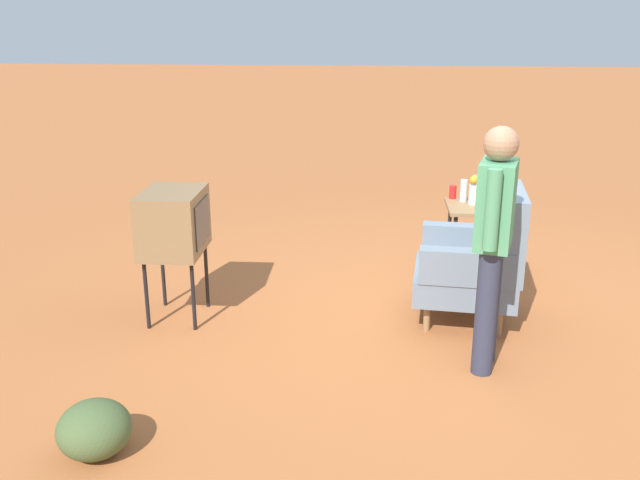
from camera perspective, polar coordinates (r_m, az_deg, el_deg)
name	(u,v)px	position (r m, az deg, el deg)	size (l,w,h in m)	color
ground_plane	(444,321)	(5.47, 10.30, -6.71)	(60.00, 60.00, 0.00)	#AD6033
armchair	(479,260)	(5.37, 13.14, -1.66)	(0.84, 0.85, 1.06)	#937047
side_table	(478,217)	(6.27, 13.09, 1.90)	(0.56, 0.56, 0.67)	black
tv_on_stand	(174,223)	(5.31, -12.15, 1.42)	(0.61, 0.46, 1.03)	black
person_standing	(493,235)	(4.52, 14.31, 0.41)	(0.55, 0.31, 1.64)	#2D3347
soda_can_red	(453,192)	(6.42, 11.05, 3.96)	(0.07, 0.07, 0.12)	red
bottle_short_clear	(464,190)	(6.34, 11.93, 4.07)	(0.06, 0.06, 0.20)	silver
flower_vase	(474,188)	(6.24, 12.77, 4.26)	(0.14, 0.10, 0.27)	silver
shrub_near	(503,190)	(9.29, 15.02, 4.06)	(0.29, 0.29, 0.22)	#516B38
shrub_mid	(94,429)	(4.01, -18.36, -14.79)	(0.40, 0.40, 0.31)	#475B33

